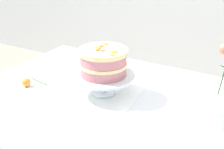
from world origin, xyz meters
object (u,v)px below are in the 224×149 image
(layer_cake, at_px, (103,62))
(fallen_rose, at_px, (27,82))
(dining_table, at_px, (116,121))
(cake_stand, at_px, (103,78))

(layer_cake, bearing_deg, fallen_rose, -162.57)
(dining_table, distance_m, layer_cake, 0.27)
(cake_stand, height_order, layer_cake, layer_cake)
(dining_table, xyz_separation_m, layer_cake, (-0.09, 0.05, 0.25))
(dining_table, distance_m, cake_stand, 0.20)
(fallen_rose, bearing_deg, layer_cake, 17.43)
(dining_table, bearing_deg, fallen_rose, -171.73)
(cake_stand, bearing_deg, dining_table, -27.13)
(layer_cake, xyz_separation_m, fallen_rose, (-0.37, -0.12, -0.14))
(cake_stand, bearing_deg, fallen_rose, -162.57)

